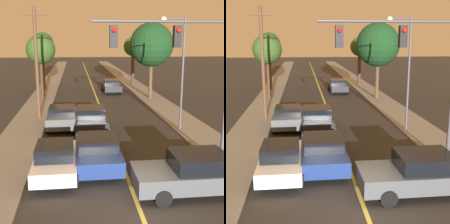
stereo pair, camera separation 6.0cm
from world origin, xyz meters
The scene contains 17 objects.
ground_plane centered at (0.00, 0.00, 0.00)m, with size 200.00×200.00×0.00m, color #2D2B28.
road_surface centered at (0.00, 36.00, 0.01)m, with size 8.37×80.00×0.01m.
sidewalk_left centered at (-5.44, 36.00, 0.06)m, with size 2.50×80.00×0.12m.
sidewalk_right centered at (5.44, 36.00, 0.06)m, with size 2.50×80.00×0.12m.
car_near_lane_front centered at (-1.17, 3.96, 0.77)m, with size 2.08×4.40×1.48m.
car_near_lane_second centered at (-1.17, 9.80, 0.80)m, with size 2.04×4.26×1.59m.
car_outer_lane_front centered at (-3.01, 3.19, 0.75)m, with size 1.89×4.04×1.47m.
car_outer_lane_second centered at (-3.01, 10.81, 0.77)m, with size 2.02×4.19×1.46m.
car_far_oncoming centered at (1.88, 24.81, 0.75)m, with size 1.94×4.50×1.42m.
car_crossing_right centered at (2.35, 1.06, 0.79)m, with size 4.64×2.12×1.57m.
traffic_signal_mast centered at (2.66, 3.45, 4.88)m, with size 6.06×0.42×6.60m.
streetlamp_right centered at (4.18, 9.19, 4.59)m, with size 1.58×0.36×6.99m.
utility_pole_left centered at (-4.79, 13.20, 4.23)m, with size 1.60×0.24×7.90m.
tree_left_near centered at (-5.69, 27.45, 5.31)m, with size 2.45×2.45×6.46m.
tree_left_far centered at (-5.42, 22.42, 4.76)m, with size 2.90×2.90×6.15m.
tree_right_near centered at (5.40, 30.82, 4.78)m, with size 2.43×2.43×6.00m.
tree_right_far centered at (5.23, 20.25, 5.28)m, with size 4.18×4.18×7.27m.
Camera 2 is at (-2.02, -9.55, 5.71)m, focal length 50.00 mm.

